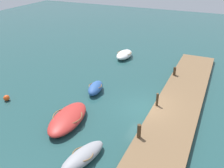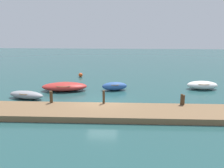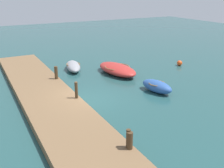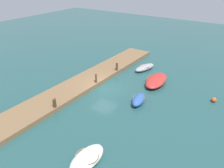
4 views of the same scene
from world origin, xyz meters
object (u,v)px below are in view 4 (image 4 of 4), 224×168
mooring_post_west (117,67)px  mooring_post_east (54,104)px  dinghy_blue (139,100)px  mooring_post_mid_east (55,103)px  marker_buoy (214,100)px  rowboat_white (87,158)px  rowboat_grey (145,68)px  motorboat_red (156,80)px  mooring_post_mid_west (96,78)px

mooring_post_west → mooring_post_east: mooring_post_west is taller
dinghy_blue → mooring_post_mid_east: (5.48, -5.71, 0.44)m
dinghy_blue → mooring_post_mid_east: size_ratio=3.14×
marker_buoy → mooring_post_east: bearing=-49.6°
dinghy_blue → mooring_post_east: bearing=-56.6°
rowboat_white → mooring_post_west: 15.23m
dinghy_blue → mooring_post_west: 7.51m
dinghy_blue → mooring_post_west: bearing=-141.4°
rowboat_grey → mooring_post_west: bearing=-25.6°
rowboat_grey → dinghy_blue: 8.45m
mooring_post_west → mooring_post_mid_east: mooring_post_west is taller
rowboat_grey → mooring_post_east: 13.60m
mooring_post_east → marker_buoy: 15.43m
motorboat_red → rowboat_grey: size_ratio=1.33×
motorboat_red → rowboat_white: size_ratio=1.49×
motorboat_red → dinghy_blue: dinghy_blue is taller
motorboat_red → rowboat_grey: 4.04m
marker_buoy → mooring_post_mid_west: bearing=-72.2°
mooring_post_east → motorboat_red: bearing=153.3°
mooring_post_mid_west → mooring_post_mid_east: mooring_post_mid_west is taller
rowboat_grey → marker_buoy: rowboat_grey is taller
rowboat_white → mooring_post_west: (-13.73, -6.58, 0.49)m
dinghy_blue → marker_buoy: 7.47m
motorboat_red → mooring_post_west: bearing=-95.2°
dinghy_blue → rowboat_white: bearing=-5.5°
mooring_post_west → mooring_post_mid_west: size_ratio=0.91×
mooring_post_mid_west → marker_buoy: size_ratio=2.10×
motorboat_red → mooring_post_west: mooring_post_west is taller
dinghy_blue → mooring_post_west: size_ratio=2.79×
motorboat_red → mooring_post_east: size_ratio=5.92×
mooring_post_mid_west → mooring_post_mid_east: (6.11, 0.00, -0.10)m
rowboat_white → dinghy_blue: size_ratio=1.16×
dinghy_blue → mooring_post_mid_east: bearing=-57.2°
mooring_post_mid_east → mooring_post_east: size_ratio=1.09×
motorboat_red → marker_buoy: (0.56, 6.44, -0.17)m
rowboat_white → mooring_post_mid_west: 11.57m
rowboat_grey → dinghy_blue: dinghy_blue is taller
rowboat_white → mooring_post_west: size_ratio=3.24×
mooring_post_mid_west → marker_buoy: 12.35m
dinghy_blue → rowboat_grey: bearing=-168.0°
marker_buoy → dinghy_blue: bearing=-53.9°
motorboat_red → dinghy_blue: 4.98m
marker_buoy → rowboat_grey: bearing=-109.9°
mooring_post_west → mooring_post_east: bearing=0.0°
motorboat_red → rowboat_grey: motorboat_red is taller
mooring_post_mid_east → marker_buoy: size_ratio=1.70×
mooring_post_west → marker_buoy: bearing=87.8°
mooring_post_mid_west → mooring_post_mid_east: 6.11m
rowboat_grey → mooring_post_mid_west: size_ratio=3.33×
rowboat_grey → mooring_post_mid_east: size_ratio=4.11×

